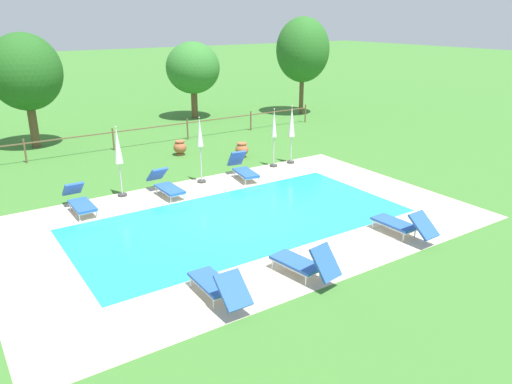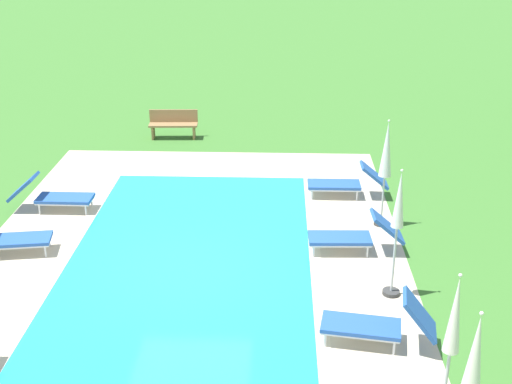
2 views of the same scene
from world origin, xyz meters
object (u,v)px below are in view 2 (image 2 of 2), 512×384
sun_lounger_north_end (53,195)px  patio_umbrella_closed_row_centre (386,156)px  patio_umbrella_closed_row_east (473,372)px  sun_lounger_north_near_steps (378,323)px  patio_umbrella_closed_row_mid_west (398,214)px  sun_lounger_north_far (353,235)px  wooden_bench_lawn_side (173,123)px  patio_umbrella_closed_row_west (453,332)px  sun_lounger_south_near_corner (346,182)px  sun_lounger_south_mid (5,237)px

sun_lounger_north_end → patio_umbrella_closed_row_centre: bearing=86.2°
sun_lounger_north_end → patio_umbrella_closed_row_east: bearing=44.1°
sun_lounger_north_near_steps → sun_lounger_north_end: 8.64m
sun_lounger_north_end → patio_umbrella_closed_row_mid_west: (3.52, 7.47, 1.26)m
sun_lounger_north_end → sun_lounger_north_far: bearing=75.1°
patio_umbrella_closed_row_east → wooden_bench_lawn_side: patio_umbrella_closed_row_east is taller
sun_lounger_north_far → sun_lounger_north_end: sun_lounger_north_end is taller
patio_umbrella_closed_row_east → patio_umbrella_closed_row_mid_west: bearing=-177.6°
patio_umbrella_closed_row_west → patio_umbrella_closed_row_east: bearing=0.9°
sun_lounger_north_near_steps → sun_lounger_north_far: (-3.24, -0.08, -0.02)m
sun_lounger_north_far → sun_lounger_south_near_corner: 2.94m
sun_lounger_north_far → sun_lounger_south_near_corner: sun_lounger_north_far is taller
sun_lounger_south_mid → patio_umbrella_closed_row_centre: bearing=102.0°
sun_lounger_north_far → sun_lounger_north_near_steps: bearing=1.5°
patio_umbrella_closed_row_centre → patio_umbrella_closed_row_east: (7.38, -0.02, -0.02)m
patio_umbrella_closed_row_east → sun_lounger_north_far: bearing=-173.0°
sun_lounger_north_far → patio_umbrella_closed_row_centre: (-1.33, 0.77, 1.28)m
sun_lounger_north_near_steps → sun_lounger_south_mid: sun_lounger_south_mid is taller
wooden_bench_lawn_side → patio_umbrella_closed_row_mid_west: bearing=30.8°
sun_lounger_north_near_steps → patio_umbrella_closed_row_centre: patio_umbrella_closed_row_centre is taller
sun_lounger_north_near_steps → sun_lounger_north_end: size_ratio=0.98×
sun_lounger_south_mid → patio_umbrella_closed_row_west: bearing=58.9°
patio_umbrella_closed_row_mid_west → sun_lounger_south_near_corner: bearing=-174.2°
sun_lounger_north_end → wooden_bench_lawn_side: size_ratio=1.29×
sun_lounger_north_near_steps → sun_lounger_north_end: sun_lounger_north_near_steps is taller
sun_lounger_north_near_steps → patio_umbrella_closed_row_east: patio_umbrella_closed_row_east is taller
patio_umbrella_closed_row_west → sun_lounger_north_far: bearing=-172.0°
sun_lounger_south_mid → patio_umbrella_closed_row_mid_west: (1.31, 7.75, 1.24)m
patio_umbrella_closed_row_west → patio_umbrella_closed_row_east: (0.91, 0.01, 0.08)m
sun_lounger_north_near_steps → sun_lounger_north_far: size_ratio=0.97×
wooden_bench_lawn_side → sun_lounger_north_far: bearing=33.3°
patio_umbrella_closed_row_west → patio_umbrella_closed_row_centre: size_ratio=0.98×
sun_lounger_south_mid → patio_umbrella_closed_row_east: patio_umbrella_closed_row_east is taller
patio_umbrella_closed_row_east → sun_lounger_south_mid: bearing=-125.6°
sun_lounger_north_far → patio_umbrella_closed_row_east: patio_umbrella_closed_row_east is taller
sun_lounger_north_end → patio_umbrella_closed_row_centre: (0.52, 7.68, 1.28)m
sun_lounger_north_far → patio_umbrella_closed_row_centre: patio_umbrella_closed_row_centre is taller
sun_lounger_north_near_steps → patio_umbrella_closed_row_east: bearing=13.1°
patio_umbrella_closed_row_mid_west → patio_umbrella_closed_row_centre: (-3.01, 0.21, 0.02)m
sun_lounger_south_near_corner → patio_umbrella_closed_row_centre: patio_umbrella_closed_row_centre is taller
sun_lounger_north_far → wooden_bench_lawn_side: size_ratio=1.30×
sun_lounger_south_near_corner → patio_umbrella_closed_row_west: (8.08, 0.64, 1.18)m
patio_umbrella_closed_row_west → sun_lounger_south_near_corner: bearing=-175.5°
patio_umbrella_closed_row_west → wooden_bench_lawn_side: patio_umbrella_closed_row_west is taller
sun_lounger_south_near_corner → patio_umbrella_closed_row_west: size_ratio=0.81×
patio_umbrella_closed_row_west → patio_umbrella_closed_row_mid_west: bearing=-177.2°
sun_lounger_north_near_steps → patio_umbrella_closed_row_west: bearing=18.7°
patio_umbrella_closed_row_centre → patio_umbrella_closed_row_east: patio_umbrella_closed_row_centre is taller
patio_umbrella_closed_row_west → patio_umbrella_closed_row_mid_west: size_ratio=0.97×
patio_umbrella_closed_row_mid_west → patio_umbrella_closed_row_west: bearing=2.8°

